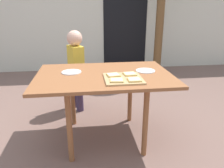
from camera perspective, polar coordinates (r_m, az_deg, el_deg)
ground_plane at (r=2.35m, az=-1.86°, el=-13.64°), size 16.00×16.00×0.00m
house_door at (r=4.70m, az=3.45°, el=16.01°), size 0.90×0.02×2.00m
dining_table at (r=2.08m, az=-2.05°, el=0.76°), size 1.26×0.87×0.69m
cutting_board at (r=1.90m, az=2.93°, el=1.42°), size 0.33×0.33×0.01m
pizza_slice_far_left at (r=1.96m, az=0.31°, el=2.39°), size 0.12×0.12×0.01m
pizza_slice_near_right at (r=1.84m, az=5.83°, el=1.14°), size 0.11×0.11×0.01m
pizza_slice_far_right at (r=1.99m, az=4.63°, el=2.63°), size 0.12×0.12×0.01m
pizza_slice_near_left at (r=1.81m, az=1.24°, el=1.00°), size 0.12×0.12×0.01m
plate_white_right at (r=2.17m, az=8.69°, el=3.43°), size 0.19×0.19×0.01m
plate_white_left at (r=2.13m, az=-10.51°, el=3.07°), size 0.19×0.19×0.01m
child_left at (r=2.78m, az=-9.34°, el=4.93°), size 0.22×0.27×1.02m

